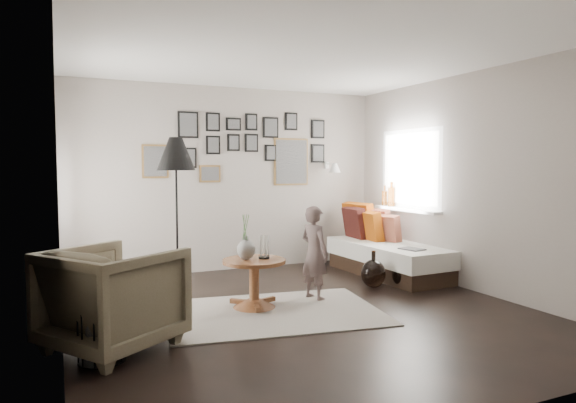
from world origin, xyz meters
name	(u,v)px	position (x,y,z in m)	size (l,w,h in m)	color
ground	(304,312)	(0.00, 0.00, 0.00)	(4.80, 4.80, 0.00)	black
wall_back	(230,179)	(0.00, 2.40, 1.30)	(4.50, 4.50, 0.00)	gray
wall_front	(487,199)	(0.00, -2.40, 1.30)	(4.50, 4.50, 0.00)	gray
wall_left	(58,189)	(-2.25, 0.00, 1.30)	(4.80, 4.80, 0.00)	gray
wall_right	(475,182)	(2.25, 0.00, 1.30)	(4.80, 4.80, 0.00)	gray
ceiling	(304,53)	(0.00, 0.00, 2.60)	(4.80, 4.80, 0.00)	white
door_left	(60,208)	(-2.23, 1.20, 1.05)	(0.00, 2.14, 2.14)	white
window_right	(400,205)	(2.18, 1.34, 0.93)	(0.15, 1.32, 1.30)	white
gallery_wall	(249,148)	(0.29, 2.38, 1.74)	(2.74, 0.03, 1.08)	brown
wall_sconce	(334,168)	(1.55, 2.13, 1.46)	(0.18, 0.36, 0.16)	white
rug	(274,312)	(-0.28, 0.11, 0.01)	(2.13, 1.49, 0.01)	silver
pedestal_table	(254,286)	(-0.41, 0.35, 0.24)	(0.66, 0.66, 0.52)	brown
vase	(246,246)	(-0.49, 0.37, 0.66)	(0.19, 0.19, 0.47)	black
candles	(264,247)	(-0.30, 0.35, 0.64)	(0.11, 0.11, 0.24)	black
daybed	(385,252)	(1.86, 1.23, 0.30)	(0.92, 2.01, 0.95)	black
magazine_on_daybed	(412,249)	(1.81, 0.58, 0.44)	(0.21, 0.29, 0.02)	black
armchair	(113,298)	(-1.87, -0.31, 0.42)	(0.90, 0.93, 0.84)	brown
armchair_cushion	(116,289)	(-1.84, -0.26, 0.48)	(0.38, 0.38, 0.10)	silver
floor_lamp	(176,160)	(-1.06, 1.04, 1.55)	(0.42, 0.42, 1.80)	black
magazine_basket	(102,334)	(-1.98, -0.54, 0.21)	(0.36, 0.36, 0.42)	black
demijohn_large	(373,273)	(1.24, 0.61, 0.18)	(0.30, 0.30, 0.45)	black
demijohn_small	(403,274)	(1.59, 0.49, 0.16)	(0.27, 0.27, 0.41)	black
child	(314,253)	(0.34, 0.41, 0.52)	(0.38, 0.25, 1.05)	brown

